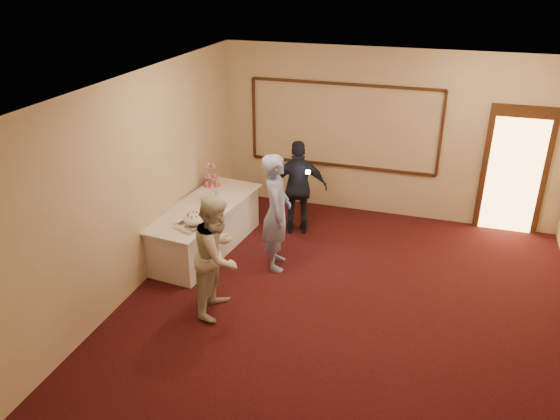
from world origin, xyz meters
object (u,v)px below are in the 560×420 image
object	(u,v)px
buffet_table	(205,227)
pavlova_tray	(194,221)
plate_stack_b	(220,194)
woman	(218,255)
cupcake_stand	(211,177)
man	(276,212)
tart	(210,213)
plate_stack_a	(207,198)
guest	(299,188)

from	to	relation	value
buffet_table	pavlova_tray	size ratio (longest dim) A/B	4.15
plate_stack_b	woman	xyz separation A→B (m)	(0.77, -1.86, -0.01)
cupcake_stand	man	xyz separation A→B (m)	(1.49, -0.98, -0.02)
cupcake_stand	woman	world-z (taller)	woman
buffet_table	pavlova_tray	bearing A→B (deg)	-75.78
tart	plate_stack_b	bearing A→B (deg)	98.92
pavlova_tray	plate_stack_b	xyz separation A→B (m)	(-0.06, 1.08, -0.01)
pavlova_tray	plate_stack_a	xyz separation A→B (m)	(-0.18, 0.84, -0.01)
man	woman	xyz separation A→B (m)	(-0.37, -1.33, -0.08)
cupcake_stand	man	bearing A→B (deg)	-33.22
buffet_table	woman	distance (m)	1.78
tart	cupcake_stand	bearing A→B (deg)	112.49
buffet_table	cupcake_stand	bearing A→B (deg)	105.44
buffet_table	woman	world-z (taller)	woman
pavlova_tray	tart	world-z (taller)	pavlova_tray
cupcake_stand	plate_stack_b	size ratio (longest dim) A/B	2.60
plate_stack_b	man	xyz separation A→B (m)	(1.14, -0.53, 0.07)
plate_stack_b	cupcake_stand	bearing A→B (deg)	128.14
pavlova_tray	tart	distance (m)	0.44
plate_stack_a	tart	size ratio (longest dim) A/B	0.65
woman	guest	xyz separation A→B (m)	(0.38, 2.53, -0.01)
tart	man	bearing A→B (deg)	6.10
plate_stack_a	tart	world-z (taller)	plate_stack_a
plate_stack_b	man	bearing A→B (deg)	-24.96
buffet_table	man	xyz separation A→B (m)	(1.26, -0.15, 0.52)
plate_stack_b	guest	xyz separation A→B (m)	(1.14, 0.67, -0.02)
woman	man	bearing A→B (deg)	-17.13
pavlova_tray	cupcake_stand	size ratio (longest dim) A/B	1.33
buffet_table	tart	xyz separation A→B (m)	(0.22, -0.26, 0.41)
plate_stack_a	man	world-z (taller)	man
plate_stack_a	guest	size ratio (longest dim) A/B	0.11
plate_stack_b	woman	world-z (taller)	woman
pavlova_tray	man	size ratio (longest dim) A/B	0.33
cupcake_stand	tart	bearing A→B (deg)	-67.51
pavlova_tray	woman	distance (m)	1.06
plate_stack_b	guest	size ratio (longest dim) A/B	0.10
cupcake_stand	tart	xyz separation A→B (m)	(0.45, -1.09, -0.13)
pavlova_tray	woman	xyz separation A→B (m)	(0.71, -0.78, -0.02)
buffet_table	guest	world-z (taller)	guest
woman	tart	bearing A→B (deg)	27.28
tart	guest	xyz separation A→B (m)	(1.04, 1.32, 0.03)
man	plate_stack_a	bearing A→B (deg)	61.34
tart	guest	size ratio (longest dim) A/B	0.16
cupcake_stand	woman	xyz separation A→B (m)	(1.12, -2.30, -0.10)
buffet_table	plate_stack_b	xyz separation A→B (m)	(0.12, 0.38, 0.45)
pavlova_tray	guest	world-z (taller)	guest
pavlova_tray	guest	size ratio (longest dim) A/B	0.36
pavlova_tray	man	bearing A→B (deg)	26.80
tart	man	distance (m)	1.05
pavlova_tray	guest	distance (m)	2.06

